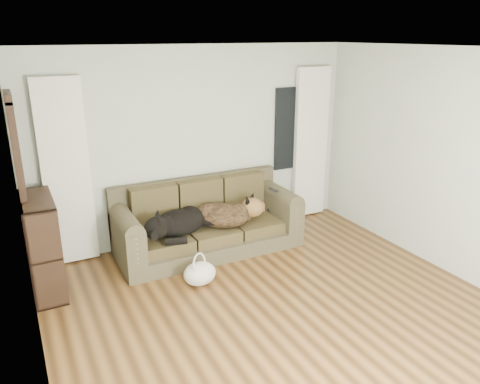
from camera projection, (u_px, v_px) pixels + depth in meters
name	position (u px, v px, depth m)	size (l,w,h in m)	color
floor	(296.00, 326.00, 4.58)	(5.00, 5.00, 0.00)	#402812
ceiling	(309.00, 50.00, 3.75)	(5.00, 5.00, 0.00)	white
wall_back	(197.00, 145.00, 6.28)	(4.50, 0.04, 2.60)	beige
wall_left	(28.00, 253.00, 3.20)	(0.04, 5.00, 2.60)	beige
wall_right	(473.00, 170.00, 5.13)	(0.04, 5.00, 2.60)	beige
curtain_left	(66.00, 174.00, 5.53)	(0.55, 0.08, 2.25)	white
curtain_right	(311.00, 144.00, 7.03)	(0.55, 0.08, 2.25)	white
window_pane	(290.00, 129.00, 6.84)	(0.50, 0.03, 1.20)	black
door_casing	(23.00, 197.00, 5.03)	(0.07, 0.60, 2.10)	black
sofa	(208.00, 218.00, 6.07)	(2.37, 1.02, 0.97)	#403526
dog_black_lab	(176.00, 225.00, 5.78)	(0.72, 0.50, 0.31)	black
dog_shepherd	(226.00, 215.00, 6.06)	(0.74, 0.52, 0.32)	black
tv_remote	(274.00, 190.00, 6.28)	(0.05, 0.20, 0.02)	black
tote_bag	(200.00, 272.00, 5.30)	(0.38, 0.29, 0.28)	beige
bookshelf	(43.00, 249.00, 5.08)	(0.33, 0.87, 1.08)	black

